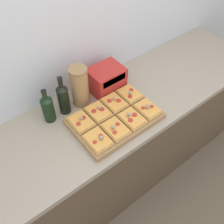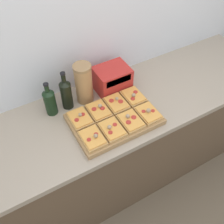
# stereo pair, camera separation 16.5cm
# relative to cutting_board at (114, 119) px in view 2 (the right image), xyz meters

# --- Properties ---
(ground_plane) EXTENTS (12.00, 12.00, 0.00)m
(ground_plane) POSITION_rel_cutting_board_xyz_m (0.02, -0.22, -0.94)
(ground_plane) COLOR brown
(wall_back) EXTENTS (6.00, 0.06, 2.50)m
(wall_back) POSITION_rel_cutting_board_xyz_m (0.02, 0.45, 0.31)
(wall_back) COLOR silver
(wall_back) RESTS_ON ground_plane
(kitchen_counter) EXTENTS (2.63, 0.67, 0.92)m
(kitchen_counter) POSITION_rel_cutting_board_xyz_m (0.02, 0.10, -0.48)
(kitchen_counter) COLOR brown
(kitchen_counter) RESTS_ON ground_plane
(cutting_board) EXTENTS (0.54, 0.37, 0.04)m
(cutting_board) POSITION_rel_cutting_board_xyz_m (0.00, 0.00, 0.00)
(cutting_board) COLOR #A37A4C
(cutting_board) RESTS_ON kitchen_counter
(pizza_slice_back_left) EXTENTS (0.12, 0.16, 0.05)m
(pizza_slice_back_left) POSITION_rel_cutting_board_xyz_m (-0.20, 0.09, 0.03)
(pizza_slice_back_left) COLOR tan
(pizza_slice_back_left) RESTS_ON cutting_board
(pizza_slice_back_midleft) EXTENTS (0.12, 0.16, 0.05)m
(pizza_slice_back_midleft) POSITION_rel_cutting_board_xyz_m (-0.07, 0.09, 0.03)
(pizza_slice_back_midleft) COLOR tan
(pizza_slice_back_midleft) RESTS_ON cutting_board
(pizza_slice_back_midright) EXTENTS (0.12, 0.16, 0.05)m
(pizza_slice_back_midright) POSITION_rel_cutting_board_xyz_m (0.07, 0.09, 0.03)
(pizza_slice_back_midright) COLOR tan
(pizza_slice_back_midright) RESTS_ON cutting_board
(pizza_slice_back_right) EXTENTS (0.12, 0.16, 0.05)m
(pizza_slice_back_right) POSITION_rel_cutting_board_xyz_m (0.20, 0.09, 0.03)
(pizza_slice_back_right) COLOR tan
(pizza_slice_back_right) RESTS_ON cutting_board
(pizza_slice_front_left) EXTENTS (0.12, 0.16, 0.05)m
(pizza_slice_front_left) POSITION_rel_cutting_board_xyz_m (-0.20, -0.09, 0.03)
(pizza_slice_front_left) COLOR tan
(pizza_slice_front_left) RESTS_ON cutting_board
(pizza_slice_front_midleft) EXTENTS (0.12, 0.16, 0.05)m
(pizza_slice_front_midleft) POSITION_rel_cutting_board_xyz_m (-0.07, -0.09, 0.03)
(pizza_slice_front_midleft) COLOR tan
(pizza_slice_front_midleft) RESTS_ON cutting_board
(pizza_slice_front_midright) EXTENTS (0.12, 0.16, 0.05)m
(pizza_slice_front_midright) POSITION_rel_cutting_board_xyz_m (0.07, -0.09, 0.03)
(pizza_slice_front_midright) COLOR tan
(pizza_slice_front_midright) RESTS_ON cutting_board
(pizza_slice_front_right) EXTENTS (0.12, 0.16, 0.06)m
(pizza_slice_front_right) POSITION_rel_cutting_board_xyz_m (0.20, -0.09, 0.03)
(pizza_slice_front_right) COLOR tan
(pizza_slice_front_right) RESTS_ON cutting_board
(olive_oil_bottle) EXTENTS (0.08, 0.08, 0.25)m
(olive_oil_bottle) POSITION_rel_cutting_board_xyz_m (-0.32, 0.27, 0.08)
(olive_oil_bottle) COLOR black
(olive_oil_bottle) RESTS_ON kitchen_counter
(wine_bottle) EXTENTS (0.07, 0.07, 0.28)m
(wine_bottle) POSITION_rel_cutting_board_xyz_m (-0.20, 0.27, 0.10)
(wine_bottle) COLOR black
(wine_bottle) RESTS_ON kitchen_counter
(grain_jar_tall) EXTENTS (0.12, 0.12, 0.29)m
(grain_jar_tall) POSITION_rel_cutting_board_xyz_m (-0.08, 0.27, 0.13)
(grain_jar_tall) COLOR #AD7F4C
(grain_jar_tall) RESTS_ON kitchen_counter
(toaster_oven) EXTENTS (0.26, 0.18, 0.18)m
(toaster_oven) POSITION_rel_cutting_board_xyz_m (0.14, 0.27, 0.07)
(toaster_oven) COLOR red
(toaster_oven) RESTS_ON kitchen_counter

